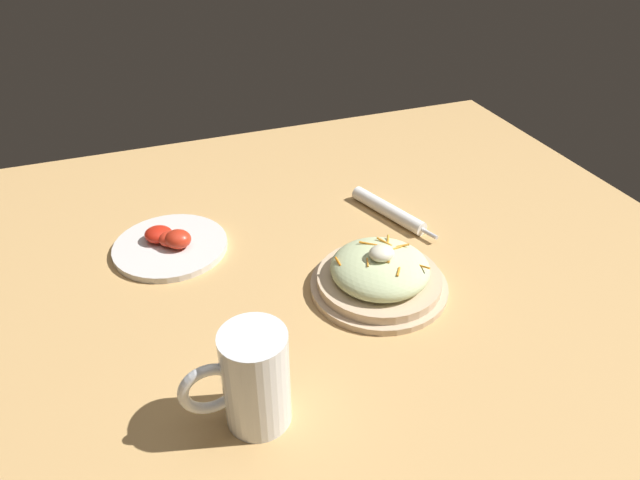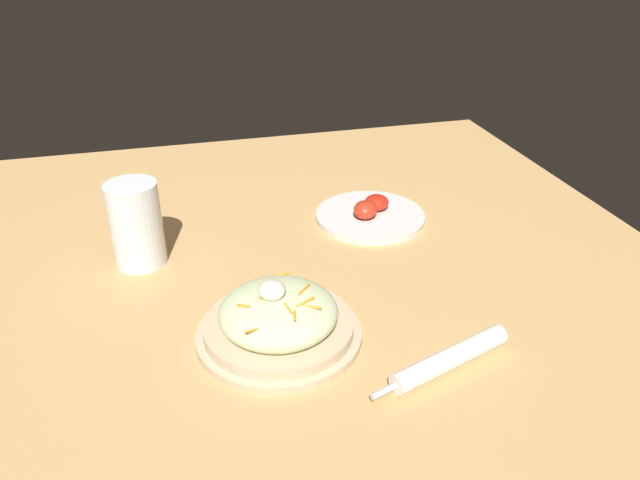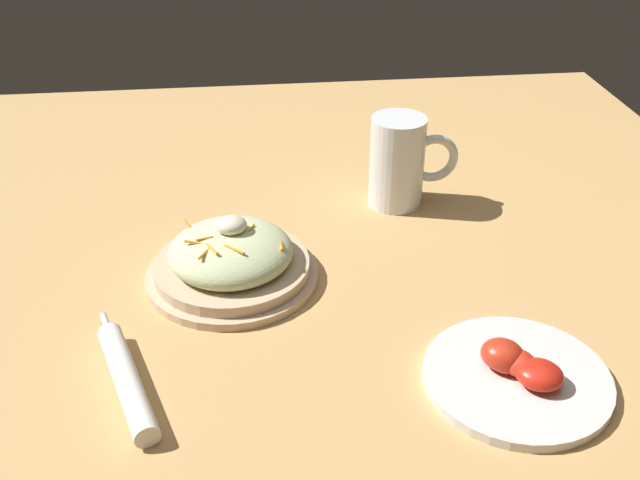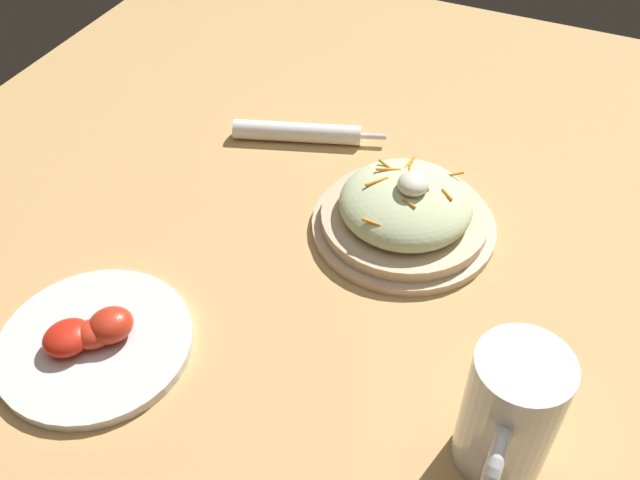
% 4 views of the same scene
% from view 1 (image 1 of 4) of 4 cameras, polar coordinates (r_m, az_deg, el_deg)
% --- Properties ---
extents(ground_plane, '(1.43, 1.43, 0.00)m').
position_cam_1_polar(ground_plane, '(0.91, 1.34, -6.95)').
color(ground_plane, tan).
extents(salad_plate, '(0.23, 0.23, 0.09)m').
position_cam_1_polar(salad_plate, '(0.94, 5.95, -3.44)').
color(salad_plate, '#D1B28E').
rests_on(salad_plate, ground_plane).
extents(beer_mug, '(0.14, 0.08, 0.14)m').
position_cam_1_polar(beer_mug, '(0.72, -6.59, -14.00)').
color(beer_mug, white).
rests_on(beer_mug, ground_plane).
extents(napkin_roll, '(0.09, 0.21, 0.03)m').
position_cam_1_polar(napkin_roll, '(1.14, 6.85, 2.94)').
color(napkin_roll, white).
rests_on(napkin_roll, ground_plane).
extents(tomato_plate, '(0.21, 0.21, 0.04)m').
position_cam_1_polar(tomato_plate, '(1.07, -14.69, -0.38)').
color(tomato_plate, silver).
rests_on(tomato_plate, ground_plane).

